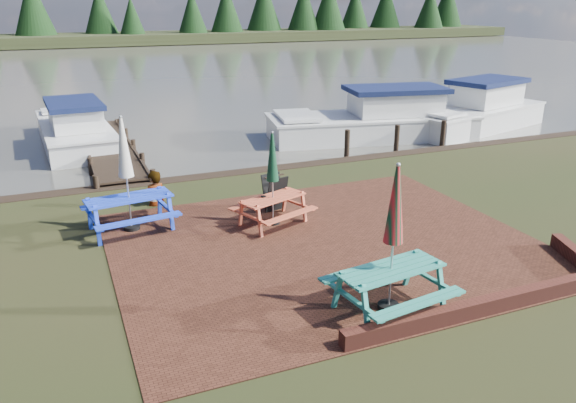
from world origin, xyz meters
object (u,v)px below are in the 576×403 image
(picnic_table_teal, at_px, (392,262))
(chalkboard, at_px, (275,192))
(boat_near, at_px, (376,122))
(jetty, at_px, (110,148))
(picnic_table_blue, at_px, (128,192))
(boat_far, at_px, (475,113))
(person, at_px, (153,172))
(picnic_table_red, at_px, (273,193))
(boat_jetty, at_px, (75,131))

(picnic_table_teal, distance_m, chalkboard, 5.33)
(boat_near, bearing_deg, jetty, 93.94)
(picnic_table_blue, height_order, chalkboard, picnic_table_blue)
(boat_far, bearing_deg, chalkboard, 102.26)
(boat_near, bearing_deg, person, 128.12)
(picnic_table_blue, bearing_deg, picnic_table_red, -24.18)
(picnic_table_red, bearing_deg, jetty, 87.93)
(picnic_table_red, height_order, chalkboard, picnic_table_red)
(chalkboard, distance_m, person, 3.20)
(picnic_table_teal, bearing_deg, jetty, 96.35)
(picnic_table_red, height_order, picnic_table_blue, picnic_table_blue)
(picnic_table_teal, height_order, person, picnic_table_teal)
(picnic_table_teal, height_order, picnic_table_blue, picnic_table_blue)
(jetty, xyz_separation_m, boat_near, (10.18, -1.20, 0.35))
(picnic_table_teal, relative_size, picnic_table_red, 1.16)
(boat_jetty, distance_m, person, 8.42)
(boat_jetty, distance_m, boat_near, 11.65)
(jetty, relative_size, person, 5.01)
(picnic_table_red, relative_size, boat_jetty, 0.32)
(picnic_table_blue, xyz_separation_m, jetty, (0.30, 7.74, -0.82))
(picnic_table_teal, relative_size, picnic_table_blue, 0.98)
(chalkboard, relative_size, boat_jetty, 0.13)
(picnic_table_red, height_order, boat_near, picnic_table_red)
(picnic_table_teal, xyz_separation_m, jetty, (-3.32, 13.11, -0.80))
(picnic_table_blue, distance_m, chalkboard, 3.60)
(person, bearing_deg, picnic_table_teal, 87.18)
(boat_far, bearing_deg, jetty, 68.34)
(picnic_table_teal, distance_m, picnic_table_blue, 6.48)
(picnic_table_red, height_order, person, picnic_table_red)
(jetty, bearing_deg, picnic_table_teal, -75.80)
(picnic_table_blue, distance_m, jetty, 7.79)
(picnic_table_teal, xyz_separation_m, boat_near, (6.86, 11.92, -0.45))
(picnic_table_red, bearing_deg, picnic_table_blue, 143.13)
(boat_jetty, bearing_deg, chalkboard, -69.94)
(jetty, bearing_deg, boat_jetty, 116.44)
(picnic_table_teal, distance_m, picnic_table_red, 4.46)
(picnic_table_teal, xyz_separation_m, picnic_table_blue, (-3.62, 5.38, 0.02))
(chalkboard, bearing_deg, boat_near, 29.33)
(boat_jetty, height_order, person, person)
(chalkboard, xyz_separation_m, person, (-2.75, 1.58, 0.43))
(picnic_table_blue, xyz_separation_m, boat_near, (10.48, 6.54, -0.47))
(picnic_table_blue, xyz_separation_m, boat_jetty, (-0.71, 9.78, -0.54))
(picnic_table_teal, relative_size, chalkboard, 2.84)
(picnic_table_blue, bearing_deg, jetty, 80.03)
(boat_near, distance_m, boat_far, 4.84)
(chalkboard, height_order, boat_near, boat_near)
(picnic_table_red, distance_m, person, 3.41)
(chalkboard, relative_size, boat_far, 0.12)
(boat_far, relative_size, person, 4.27)
(chalkboard, bearing_deg, boat_far, 14.40)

